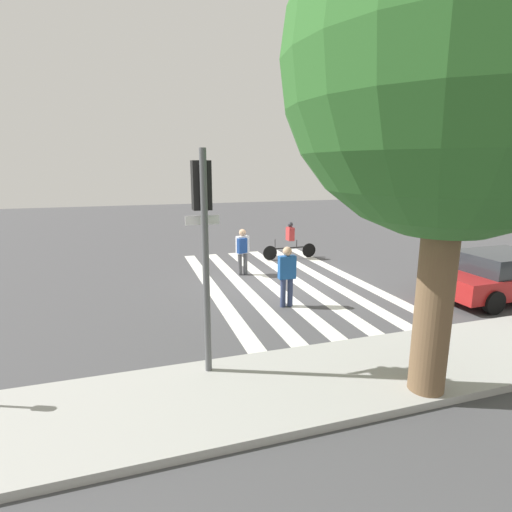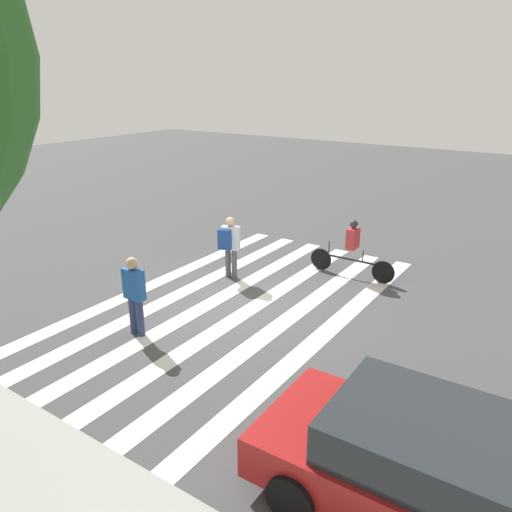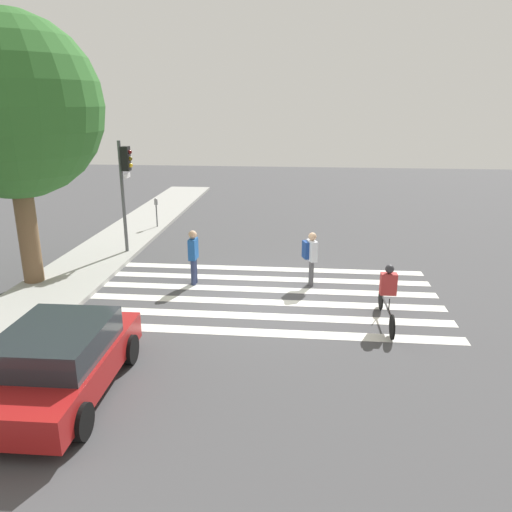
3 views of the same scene
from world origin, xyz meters
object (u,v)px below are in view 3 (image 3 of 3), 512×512
(parking_meter, at_px, (156,206))
(traffic_light, at_px, (125,176))
(pedestrian_adult_blue_shirt, at_px, (193,254))
(car_parked_dark_suv, at_px, (59,361))
(cyclist_mid_street, at_px, (388,292))
(pedestrian_adult_yellow_jacket, at_px, (311,254))
(street_tree, at_px, (11,108))

(parking_meter, bearing_deg, traffic_light, -178.57)
(pedestrian_adult_blue_shirt, xyz_separation_m, car_parked_dark_suv, (-6.24, 1.25, -0.25))
(traffic_light, height_order, parking_meter, traffic_light)
(cyclist_mid_street, bearing_deg, pedestrian_adult_yellow_jacket, 35.68)
(pedestrian_adult_blue_shirt, bearing_deg, street_tree, 98.81)
(traffic_light, distance_m, parking_meter, 4.20)
(pedestrian_adult_yellow_jacket, distance_m, pedestrian_adult_blue_shirt, 3.57)
(traffic_light, bearing_deg, pedestrian_adult_blue_shirt, -133.16)
(traffic_light, xyz_separation_m, pedestrian_adult_blue_shirt, (-2.81, -2.99, -1.93))
(cyclist_mid_street, bearing_deg, parking_meter, 43.33)
(pedestrian_adult_yellow_jacket, height_order, car_parked_dark_suv, pedestrian_adult_yellow_jacket)
(pedestrian_adult_yellow_jacket, xyz_separation_m, car_parked_dark_suv, (-6.50, 4.81, -0.26))
(traffic_light, relative_size, street_tree, 0.53)
(parking_meter, relative_size, car_parked_dark_suv, 0.34)
(street_tree, xyz_separation_m, pedestrian_adult_yellow_jacket, (0.84, -8.44, -4.27))
(parking_meter, bearing_deg, cyclist_mid_street, -136.23)
(traffic_light, distance_m, street_tree, 4.53)
(pedestrian_adult_yellow_jacket, height_order, pedestrian_adult_blue_shirt, pedestrian_adult_blue_shirt)
(traffic_light, xyz_separation_m, parking_meter, (3.78, 0.09, -1.85))
(pedestrian_adult_blue_shirt, bearing_deg, traffic_light, 48.93)
(traffic_light, height_order, pedestrian_adult_blue_shirt, traffic_light)
(car_parked_dark_suv, bearing_deg, parking_meter, 7.22)
(traffic_light, distance_m, pedestrian_adult_yellow_jacket, 7.29)
(pedestrian_adult_yellow_jacket, bearing_deg, street_tree, -104.13)
(pedestrian_adult_blue_shirt, height_order, cyclist_mid_street, pedestrian_adult_blue_shirt)
(parking_meter, bearing_deg, street_tree, 165.99)
(traffic_light, relative_size, parking_meter, 2.94)
(street_tree, relative_size, cyclist_mid_street, 3.28)
(cyclist_mid_street, bearing_deg, street_tree, 79.81)
(pedestrian_adult_blue_shirt, bearing_deg, cyclist_mid_street, -111.17)
(street_tree, distance_m, car_parked_dark_suv, 8.11)
(parking_meter, distance_m, pedestrian_adult_blue_shirt, 7.27)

